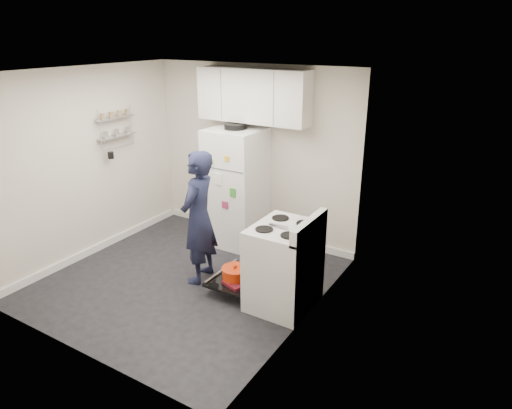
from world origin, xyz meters
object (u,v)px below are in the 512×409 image
Objects in this scene: refrigerator at (236,187)px; person at (199,218)px; open_oven_door at (237,276)px; electric_range at (283,267)px.

person is (0.20, -1.12, -0.02)m from refrigerator.
open_oven_door is 0.43× the size of person.
refrigerator is at bearing 140.53° from electric_range.
refrigerator is 1.06× the size of person.
person is at bearing -178.88° from electric_range.
electric_range is 0.63× the size of refrigerator.
person reaches higher than electric_range.
person is (-1.13, -0.02, 0.35)m from electric_range.
electric_range is 1.19m from person.
open_oven_door is 1.51m from refrigerator.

